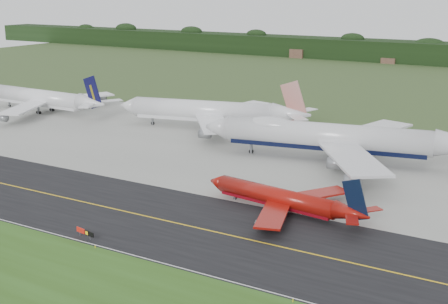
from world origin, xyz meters
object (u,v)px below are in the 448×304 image
(jet_star_tail, at_px, (212,112))
(taxiway_sign, at_px, (85,232))
(jet_ba_747, at_px, (336,138))
(jet_red_737, at_px, (284,199))
(jet_navy_gold, at_px, (44,99))

(jet_star_tail, height_order, taxiway_sign, jet_star_tail)
(jet_ba_747, bearing_deg, taxiway_sign, -106.05)
(taxiway_sign, bearing_deg, jet_red_737, 50.13)
(jet_red_737, xyz_separation_m, jet_navy_gold, (-115.30, 48.24, 2.12))
(jet_navy_gold, relative_size, jet_star_tail, 0.93)
(jet_navy_gold, bearing_deg, taxiway_sign, -40.61)
(jet_ba_747, xyz_separation_m, jet_star_tail, (-46.18, 15.59, -0.76))
(jet_ba_747, bearing_deg, jet_red_737, -83.47)
(jet_ba_747, xyz_separation_m, jet_navy_gold, (-110.71, 8.07, -1.33))
(jet_red_737, height_order, jet_navy_gold, jet_navy_gold)
(jet_red_737, distance_m, jet_navy_gold, 125.01)
(jet_red_737, bearing_deg, taxiway_sign, -129.87)
(jet_navy_gold, height_order, jet_star_tail, jet_star_tail)
(taxiway_sign, bearing_deg, jet_navy_gold, 139.39)
(taxiway_sign, bearing_deg, jet_star_tail, 107.05)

